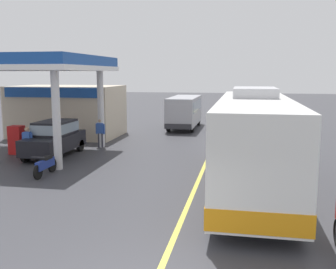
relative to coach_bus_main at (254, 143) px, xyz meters
The scene contains 9 objects.
ground 12.32m from the coach_bus_main, 99.88° to the left, with size 120.00×120.00×0.00m, color #38383D.
lane_divider_stripe 7.52m from the coach_bus_main, 106.61° to the left, with size 0.16×50.00×0.01m, color #D8CC4C.
coach_bus_main is the anchor object (origin of this frame).
gas_station_roadside 14.67m from the coach_bus_main, 145.92° to the left, with size 9.10×11.95×5.10m.
car_at_pump 10.64m from the coach_bus_main, 158.56° to the left, with size 1.70×4.20×1.82m.
minibus_opposing_lane 16.09m from the coach_bus_main, 107.62° to the left, with size 2.04×6.13×2.44m.
motorcycle_parked_forecourt 8.55m from the coach_bus_main, behind, with size 0.55×1.80×0.92m.
pedestrian_near_pump 11.04m from the coach_bus_main, 166.08° to the left, with size 0.55×0.22×1.66m.
pedestrian_by_shop 10.75m from the coach_bus_main, 141.98° to the left, with size 0.55×0.22×1.66m.
Camera 1 is at (1.66, -6.33, 4.22)m, focal length 41.52 mm.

